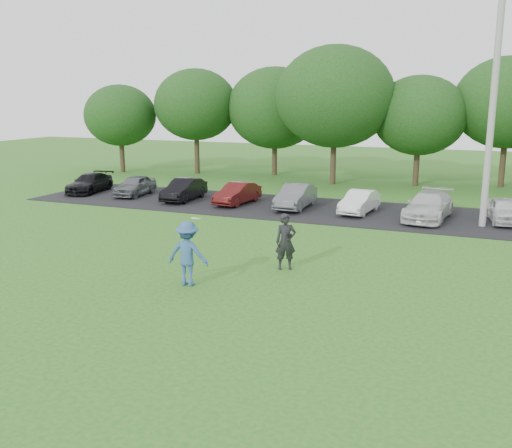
{
  "coord_description": "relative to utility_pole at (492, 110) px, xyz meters",
  "views": [
    {
      "loc": [
        7.01,
        -13.88,
        5.51
      ],
      "look_at": [
        0.0,
        3.5,
        1.3
      ],
      "focal_mm": 40.0,
      "sensor_mm": 36.0,
      "label": 1
    }
  ],
  "objects": [
    {
      "name": "parking_lot",
      "position": [
        -7.1,
        0.93,
        -4.93
      ],
      "size": [
        32.0,
        6.5,
        0.03
      ],
      "primitive_type": "cube",
      "color": "black",
      "rests_on": "ground"
    },
    {
      "name": "utility_pole",
      "position": [
        0.0,
        0.0,
        0.0
      ],
      "size": [
        0.28,
        0.28,
        9.9
      ],
      "primitive_type": "cylinder",
      "color": "#9F9E9A",
      "rests_on": "ground"
    },
    {
      "name": "frisbee_player",
      "position": [
        -8.03,
        -11.65,
        -3.98
      ],
      "size": [
        1.31,
        0.82,
        2.09
      ],
      "color": "#335A90",
      "rests_on": "ground"
    },
    {
      "name": "camera_bystander",
      "position": [
        -5.86,
        -9.07,
        -4.03
      ],
      "size": [
        0.8,
        0.71,
        1.84
      ],
      "color": "black",
      "rests_on": "ground"
    },
    {
      "name": "tree_row",
      "position": [
        -5.59,
        10.69,
        -0.04
      ],
      "size": [
        42.39,
        9.85,
        8.64
      ],
      "color": "#38281C",
      "rests_on": "ground"
    },
    {
      "name": "parked_cars",
      "position": [
        -5.99,
        0.92,
        -4.35
      ],
      "size": [
        30.58,
        5.0,
        1.23
      ],
      "color": "black",
      "rests_on": "parking_lot"
    },
    {
      "name": "ground",
      "position": [
        -7.1,
        -12.07,
        -4.95
      ],
      "size": [
        100.0,
        100.0,
        0.0
      ],
      "primitive_type": "plane",
      "color": "#24681D",
      "rests_on": "ground"
    }
  ]
}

